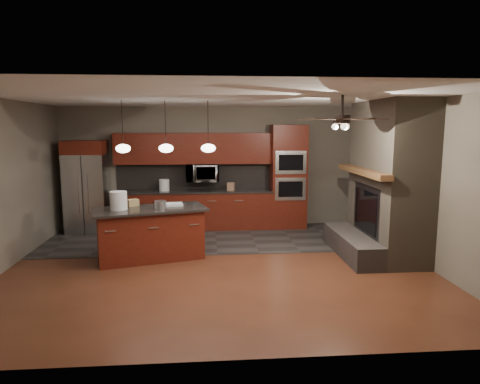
{
  "coord_description": "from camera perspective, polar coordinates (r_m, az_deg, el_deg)",
  "views": [
    {
      "loc": [
        -0.2,
        -7.01,
        2.34
      ],
      "look_at": [
        0.41,
        0.6,
        1.17
      ],
      "focal_mm": 32.0,
      "sensor_mm": 36.0,
      "label": 1
    }
  ],
  "objects": [
    {
      "name": "ground",
      "position": [
        7.4,
        -2.86,
        -9.77
      ],
      "size": [
        7.0,
        7.0,
        0.0
      ],
      "primitive_type": "plane",
      "color": "brown",
      "rests_on": "ground"
    },
    {
      "name": "ceiling",
      "position": [
        7.03,
        -3.03,
        12.43
      ],
      "size": [
        7.0,
        6.0,
        0.02
      ],
      "primitive_type": "cube",
      "color": "white",
      "rests_on": "back_wall"
    },
    {
      "name": "back_wall",
      "position": [
        10.06,
        -3.46,
        3.31
      ],
      "size": [
        7.0,
        0.02,
        2.8
      ],
      "primitive_type": "cube",
      "color": "gray",
      "rests_on": "ground"
    },
    {
      "name": "right_wall",
      "position": [
        7.99,
        23.04,
        1.24
      ],
      "size": [
        0.02,
        6.0,
        2.8
      ],
      "primitive_type": "cube",
      "color": "gray",
      "rests_on": "ground"
    },
    {
      "name": "slate_tile_patch",
      "position": [
        9.12,
        -3.22,
        -6.16
      ],
      "size": [
        7.0,
        2.4,
        0.01
      ],
      "primitive_type": "cube",
      "color": "#33302E",
      "rests_on": "ground"
    },
    {
      "name": "fireplace_column",
      "position": [
        8.16,
        18.83,
        0.88
      ],
      "size": [
        1.3,
        2.1,
        2.8
      ],
      "color": "brown",
      "rests_on": "ground"
    },
    {
      "name": "back_cabinetry",
      "position": [
        9.87,
        -6.16,
        0.21
      ],
      "size": [
        3.59,
        0.64,
        2.2
      ],
      "color": "#5E1F11",
      "rests_on": "ground"
    },
    {
      "name": "oven_tower",
      "position": [
        9.96,
        6.42,
        2.01
      ],
      "size": [
        0.8,
        0.63,
        2.38
      ],
      "color": "#5E1F11",
      "rests_on": "ground"
    },
    {
      "name": "microwave",
      "position": [
        9.82,
        -5.03,
        2.58
      ],
      "size": [
        0.73,
        0.41,
        0.5
      ],
      "primitive_type": "imported",
      "color": "silver",
      "rests_on": "back_cabinetry"
    },
    {
      "name": "refrigerator",
      "position": [
        10.07,
        -19.73,
        0.66
      ],
      "size": [
        0.87,
        0.75,
        2.05
      ],
      "color": "silver",
      "rests_on": "ground"
    },
    {
      "name": "kitchen_island",
      "position": [
        7.8,
        -11.84,
        -5.41
      ],
      "size": [
        2.11,
        1.37,
        0.92
      ],
      "rotation": [
        0.0,
        0.0,
        0.27
      ],
      "color": "#5E1F11",
      "rests_on": "ground"
    },
    {
      "name": "white_bucket",
      "position": [
        7.68,
        -15.9,
        -1.11
      ],
      "size": [
        0.34,
        0.34,
        0.32
      ],
      "primitive_type": "cylinder",
      "rotation": [
        0.0,
        0.0,
        0.16
      ],
      "color": "white",
      "rests_on": "kitchen_island"
    },
    {
      "name": "paint_can",
      "position": [
        7.63,
        -10.56,
        -1.66
      ],
      "size": [
        0.28,
        0.28,
        0.14
      ],
      "primitive_type": "cylinder",
      "rotation": [
        0.0,
        0.0,
        0.54
      ],
      "color": "#B8B9BE",
      "rests_on": "kitchen_island"
    },
    {
      "name": "paint_tray",
      "position": [
        7.88,
        -9.14,
        -1.65
      ],
      "size": [
        0.44,
        0.35,
        0.04
      ],
      "primitive_type": "cube",
      "rotation": [
        0.0,
        0.0,
        0.17
      ],
      "color": "silver",
      "rests_on": "kitchen_island"
    },
    {
      "name": "cardboard_box",
      "position": [
        7.97,
        -14.12,
        -1.39
      ],
      "size": [
        0.24,
        0.22,
        0.12
      ],
      "primitive_type": "cube",
      "rotation": [
        0.0,
        0.0,
        0.59
      ],
      "color": "#A38954",
      "rests_on": "kitchen_island"
    },
    {
      "name": "counter_bucket",
      "position": [
        9.85,
        -10.08,
        0.92
      ],
      "size": [
        0.24,
        0.24,
        0.26
      ],
      "primitive_type": "cylinder",
      "rotation": [
        0.0,
        0.0,
        -0.02
      ],
      "color": "white",
      "rests_on": "back_cabinetry"
    },
    {
      "name": "counter_box",
      "position": [
        9.77,
        -1.2,
        0.74
      ],
      "size": [
        0.19,
        0.17,
        0.18
      ],
      "primitive_type": "cube",
      "rotation": [
        0.0,
        0.0,
        -0.32
      ],
      "color": "#9B6D50",
      "rests_on": "back_cabinetry"
    },
    {
      "name": "pendant_left",
      "position": [
        7.86,
        -15.31,
        5.65
      ],
      "size": [
        0.26,
        0.26,
        0.92
      ],
      "color": "black",
      "rests_on": "ceiling"
    },
    {
      "name": "pendant_center",
      "position": [
        7.75,
        -9.83,
        5.79
      ],
      "size": [
        0.26,
        0.26,
        0.92
      ],
      "color": "black",
      "rests_on": "ceiling"
    },
    {
      "name": "pendant_right",
      "position": [
        7.72,
        -4.25,
        5.88
      ],
      "size": [
        0.26,
        0.26,
        0.92
      ],
      "color": "black",
      "rests_on": "ceiling"
    },
    {
      "name": "ceiling_fan",
      "position": [
        6.53,
        13.43,
        9.49
      ],
      "size": [
        1.27,
        1.33,
        0.41
      ],
      "color": "black",
      "rests_on": "ceiling"
    }
  ]
}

